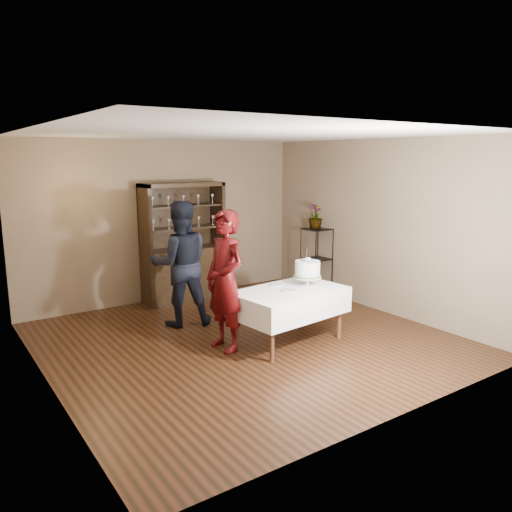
% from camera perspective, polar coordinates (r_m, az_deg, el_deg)
% --- Properties ---
extents(floor, '(5.00, 5.00, 0.00)m').
position_cam_1_polar(floor, '(6.81, -1.08, -9.56)').
color(floor, black).
rests_on(floor, ground).
extents(ceiling, '(5.00, 5.00, 0.00)m').
position_cam_1_polar(ceiling, '(6.37, -1.17, 13.79)').
color(ceiling, silver).
rests_on(ceiling, back_wall).
extents(back_wall, '(5.00, 0.02, 2.70)m').
position_cam_1_polar(back_wall, '(8.63, -10.33, 3.95)').
color(back_wall, brown).
rests_on(back_wall, floor).
extents(wall_left, '(0.02, 5.00, 2.70)m').
position_cam_1_polar(wall_left, '(5.51, -23.38, -0.84)').
color(wall_left, brown).
rests_on(wall_left, floor).
extents(wall_right, '(0.02, 5.00, 2.70)m').
position_cam_1_polar(wall_right, '(8.09, 13.85, 3.33)').
color(wall_right, brown).
rests_on(wall_right, floor).
extents(china_hutch, '(1.40, 0.48, 2.00)m').
position_cam_1_polar(china_hutch, '(8.60, -8.28, -0.64)').
color(china_hutch, black).
rests_on(china_hutch, floor).
extents(plant_etagere, '(0.42, 0.42, 1.20)m').
position_cam_1_polar(plant_etagere, '(8.89, 6.92, -0.31)').
color(plant_etagere, black).
rests_on(plant_etagere, floor).
extents(cake_table, '(1.54, 1.04, 0.72)m').
position_cam_1_polar(cake_table, '(6.56, 3.83, -5.29)').
color(cake_table, white).
rests_on(cake_table, floor).
extents(woman, '(0.48, 0.68, 1.79)m').
position_cam_1_polar(woman, '(6.26, -3.56, -2.86)').
color(woman, '#33040A').
rests_on(woman, floor).
extents(man, '(1.05, 0.92, 1.82)m').
position_cam_1_polar(man, '(7.26, -8.64, -0.88)').
color(man, black).
rests_on(man, floor).
extents(cake, '(0.41, 0.41, 0.52)m').
position_cam_1_polar(cake, '(6.72, 5.89, -1.60)').
color(cake, silver).
rests_on(cake, cake_table).
extents(plate_near, '(0.26, 0.26, 0.01)m').
position_cam_1_polar(plate_near, '(6.45, 3.79, -3.93)').
color(plate_near, silver).
rests_on(plate_near, cake_table).
extents(plate_far, '(0.20, 0.20, 0.01)m').
position_cam_1_polar(plate_far, '(6.73, 2.24, -3.29)').
color(plate_far, silver).
rests_on(plate_far, cake_table).
extents(potted_plant, '(0.30, 0.30, 0.43)m').
position_cam_1_polar(potted_plant, '(8.79, 6.82, 4.51)').
color(potted_plant, '#4F7035').
rests_on(potted_plant, plant_etagere).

